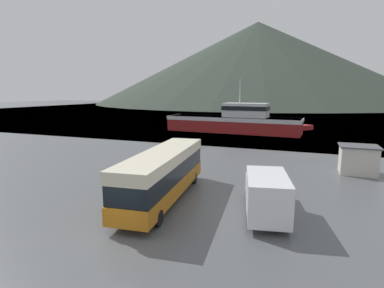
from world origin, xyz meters
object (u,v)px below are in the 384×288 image
delivery_van (266,193)px  storage_bin (137,178)px  dock_kiosk (358,160)px  tour_bus (164,172)px  small_boat (296,128)px  fishing_boat (235,121)px

delivery_van → storage_bin: bearing=156.1°
dock_kiosk → tour_bus: bearing=-137.9°
tour_bus → small_boat: tour_bus is taller
fishing_boat → small_boat: 12.28m
fishing_boat → delivery_van: bearing=-160.8°
small_boat → fishing_boat: bearing=75.4°
tour_bus → delivery_van: size_ratio=1.72×
tour_bus → small_boat: bearing=74.3°
fishing_boat → storage_bin: 33.32m
fishing_boat → dock_kiosk: 28.51m
tour_bus → fishing_boat: (-3.26, 35.16, 0.17)m
fishing_boat → small_boat: bearing=-53.5°
delivery_van → fishing_boat: 36.78m
delivery_van → dock_kiosk: 13.59m
tour_bus → fishing_boat: size_ratio=0.48×
tour_bus → small_boat: (6.95, 41.78, -1.38)m
delivery_van → small_boat: bearing=77.9°
small_boat → delivery_van: bearing=132.0°
fishing_boat → storage_bin: bearing=-176.3°
storage_bin → delivery_van: bearing=-12.2°
fishing_boat → small_boat: fishing_boat is taller
storage_bin → small_boat: storage_bin is taller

